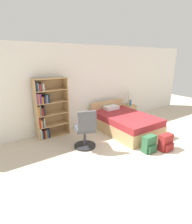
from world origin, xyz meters
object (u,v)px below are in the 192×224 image
(water_bottle, at_px, (130,103))
(bookshelf, at_px, (47,109))
(table_lamp, at_px, (129,93))
(backpack_red, at_px, (166,143))
(nightstand, at_px, (128,111))
(bed, at_px, (124,122))
(office_chair, at_px, (85,131))
(backpack_green, at_px, (149,144))

(water_bottle, bearing_deg, bookshelf, 177.74)
(table_lamp, relative_size, water_bottle, 2.57)
(backpack_red, bearing_deg, nightstand, 67.77)
(nightstand, bearing_deg, bed, -138.96)
(nightstand, xyz_separation_m, table_lamp, (-0.02, 0.00, 0.70))
(bookshelf, relative_size, office_chair, 1.63)
(bed, xyz_separation_m, water_bottle, (0.99, 0.77, 0.33))
(backpack_green, bearing_deg, table_lamp, 58.29)
(bookshelf, height_order, nightstand, bookshelf)
(office_chair, distance_m, water_bottle, 2.78)
(office_chair, xyz_separation_m, table_lamp, (2.55, 1.17, 0.47))
(nightstand, bearing_deg, table_lamp, 176.43)
(backpack_red, bearing_deg, bed, 91.49)
(bookshelf, bearing_deg, bed, -23.10)
(bed, relative_size, nightstand, 3.89)
(backpack_red, bearing_deg, bookshelf, 131.98)
(backpack_green, bearing_deg, bookshelf, 128.02)
(office_chair, bearing_deg, bed, 10.91)
(water_bottle, bearing_deg, office_chair, -157.20)
(table_lamp, bearing_deg, backpack_green, -121.71)
(bed, distance_m, backpack_red, 1.48)
(water_bottle, bearing_deg, backpack_green, -123.13)
(bed, bearing_deg, backpack_green, -105.89)
(nightstand, bearing_deg, backpack_red, -112.23)
(bed, distance_m, nightstand, 1.32)
(table_lamp, bearing_deg, backpack_red, -111.72)
(water_bottle, bearing_deg, nightstand, 83.57)
(office_chair, height_order, table_lamp, table_lamp)
(table_lamp, distance_m, backpack_green, 2.67)
(nightstand, relative_size, table_lamp, 0.92)
(backpack_green, bearing_deg, office_chair, 139.95)
(nightstand, height_order, backpack_green, nightstand)
(backpack_red, height_order, backpack_green, backpack_green)
(bookshelf, distance_m, bed, 2.35)
(bed, relative_size, table_lamp, 3.59)
(nightstand, distance_m, water_bottle, 0.37)
(bookshelf, bearing_deg, water_bottle, -2.26)
(bookshelf, bearing_deg, table_lamp, -0.46)
(office_chair, distance_m, nightstand, 2.83)
(nightstand, bearing_deg, water_bottle, -96.43)
(table_lamp, height_order, water_bottle, table_lamp)
(bed, bearing_deg, nightstand, 41.04)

